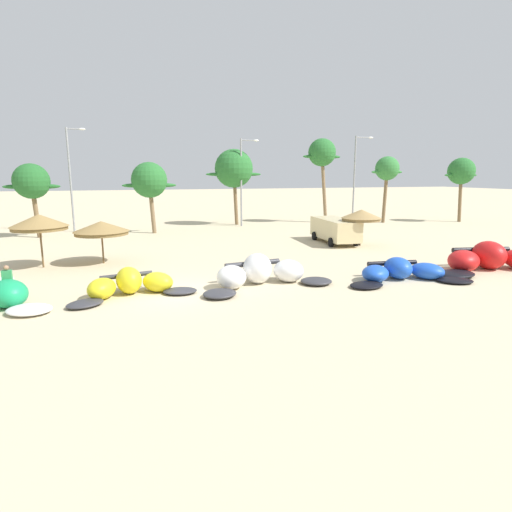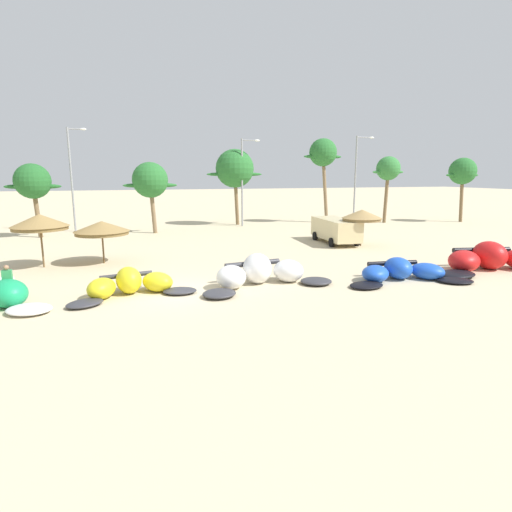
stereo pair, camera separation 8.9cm
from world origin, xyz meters
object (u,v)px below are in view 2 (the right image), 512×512
object	(u,v)px
kite_left	(130,285)
palm_left_of_gap	(150,181)
palm_left	(33,182)
beach_umbrella_near_palms	(362,215)
beach_umbrella_middle	(102,228)
lamppost_west_center	(73,174)
palm_right	(463,172)
kite_center	(401,272)
lamppost_east_center	(244,178)
kite_right_of_center	(494,260)
parked_van	(335,229)
lamppost_east	(357,175)
palm_right_of_gap	(388,170)
kite_left_of_center	(261,273)
palm_center_left	(235,169)
palm_center_right	(323,154)
person_near_kites	(8,284)
beach_umbrella_near_van	(40,222)

from	to	relation	value
kite_left	palm_left_of_gap	xyz separation A→B (m)	(2.31, 19.89, 4.21)
palm_left	palm_left_of_gap	size ratio (longest dim) A/B	0.97
kite_left	beach_umbrella_near_palms	size ratio (longest dim) A/B	1.92
beach_umbrella_middle	lamppost_west_center	size ratio (longest dim) A/B	0.34
palm_right	lamppost_west_center	distance (m)	39.93
kite_center	palm_left	size ratio (longest dim) A/B	1.09
lamppost_west_center	lamppost_east_center	bearing A→B (deg)	-2.89
beach_umbrella_middle	palm_left_of_gap	distance (m)	13.20
beach_umbrella_middle	lamppost_east_center	world-z (taller)	lamppost_east_center
kite_right_of_center	beach_umbrella_near_palms	world-z (taller)	beach_umbrella_near_palms
parked_van	palm_right	distance (m)	22.29
beach_umbrella_middle	kite_right_of_center	bearing A→B (deg)	-22.62
palm_right	lamppost_east	distance (m)	11.84
kite_right_of_center	lamppost_east_center	world-z (taller)	lamppost_east_center
palm_left	lamppost_east	bearing A→B (deg)	2.30
palm_right_of_gap	parked_van	bearing A→B (deg)	-138.10
beach_umbrella_middle	palm_left	distance (m)	14.06
beach_umbrella_near_palms	parked_van	world-z (taller)	beach_umbrella_near_palms
kite_left_of_center	parked_van	size ratio (longest dim) A/B	1.23
kite_right_of_center	palm_center_left	distance (m)	26.75
kite_left_of_center	kite_center	size ratio (longest dim) A/B	1.02
kite_center	lamppost_east_center	size ratio (longest dim) A/B	0.77
parked_van	kite_right_of_center	bearing A→B (deg)	-71.26
palm_center_right	palm_right	bearing A→B (deg)	-14.84
kite_center	palm_center_right	size ratio (longest dim) A/B	0.74
person_near_kites	palm_right	xyz separation A→B (m)	(40.14, 18.76, 4.64)
beach_umbrella_middle	lamppost_east	world-z (taller)	lamppost_east
kite_right_of_center	lamppost_east	world-z (taller)	lamppost_east
palm_center_right	palm_right_of_gap	bearing A→B (deg)	-16.87
kite_center	palm_center_right	xyz separation A→B (m)	(7.53, 24.24, 6.93)
palm_right_of_gap	palm_center_left	bearing A→B (deg)	169.29
palm_left	palm_right_of_gap	size ratio (longest dim) A/B	0.86
kite_left_of_center	palm_right_of_gap	world-z (taller)	palm_right_of_gap
palm_center_left	palm_right	world-z (taller)	palm_center_left
palm_center_right	kite_right_of_center	bearing A→B (deg)	-93.16
beach_umbrella_middle	parked_van	size ratio (longest dim) A/B	0.58
person_near_kites	palm_right_of_gap	distance (m)	38.41
kite_left	kite_center	size ratio (longest dim) A/B	0.85
beach_umbrella_near_palms	palm_right	xyz separation A→B (m)	(18.86, 10.66, 3.18)
palm_right_of_gap	lamppost_east_center	bearing A→B (deg)	173.99
beach_umbrella_near_van	lamppost_west_center	bearing A→B (deg)	88.91
palm_center_left	palm_right_of_gap	bearing A→B (deg)	-10.71
lamppost_east	person_near_kites	bearing A→B (deg)	-143.41
kite_left	palm_center_right	distance (m)	31.46
kite_right_of_center	palm_left	distance (m)	33.96
beach_umbrella_near_van	beach_umbrella_middle	xyz separation A→B (m)	(3.23, 0.19, -0.48)
parked_van	palm_left_of_gap	world-z (taller)	palm_left_of_gap
palm_center_left	lamppost_east_center	size ratio (longest dim) A/B	0.90
parked_van	lamppost_west_center	xyz separation A→B (m)	(-19.68, 13.12, 4.10)
kite_left	beach_umbrella_near_palms	distance (m)	18.57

